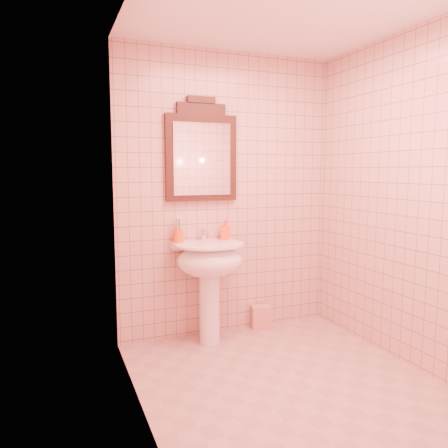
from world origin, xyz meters
name	(u,v)px	position (x,y,z in m)	size (l,w,h in m)	color
floor	(287,383)	(0.00, 0.00, 0.00)	(2.20, 2.20, 0.00)	tan
back_wall	(228,195)	(0.00, 1.10, 1.25)	(2.00, 0.02, 2.50)	#D3A593
pedestal_sink	(210,267)	(-0.25, 0.87, 0.66)	(0.58, 0.58, 0.86)	white
faucet	(204,235)	(-0.25, 1.01, 0.92)	(0.04, 0.16, 0.11)	white
mirror	(201,153)	(-0.25, 1.07, 1.62)	(0.63, 0.06, 0.88)	black
toothbrush_cup	(178,236)	(-0.48, 1.03, 0.92)	(0.09, 0.09, 0.20)	#E25613
soap_dispenser	(226,230)	(-0.05, 1.02, 0.95)	(0.08, 0.08, 0.18)	#F64914
towel	(261,317)	(0.30, 1.02, 0.11)	(0.18, 0.12, 0.22)	tan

